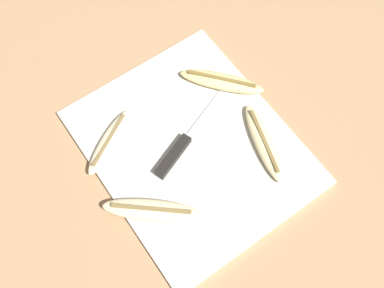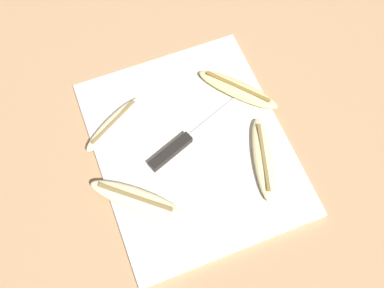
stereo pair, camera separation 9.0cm
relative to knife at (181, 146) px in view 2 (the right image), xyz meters
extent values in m
plane|color=tan|center=(0.01, 0.02, -0.02)|extent=(4.00, 4.00, 0.00)
cube|color=beige|center=(0.01, 0.02, -0.01)|extent=(0.46, 0.38, 0.01)
cube|color=black|center=(0.01, -0.02, 0.00)|extent=(0.05, 0.10, 0.02)
cube|color=#B7BABF|center=(-0.03, 0.09, -0.01)|extent=(0.07, 0.14, 0.00)
ellipsoid|color=#EDD689|center=(-0.08, 0.16, 0.00)|extent=(0.17, 0.15, 0.02)
cube|color=olive|center=(-0.08, 0.16, 0.02)|extent=(0.12, 0.10, 0.00)
ellipsoid|color=beige|center=(0.09, 0.14, 0.00)|extent=(0.18, 0.09, 0.02)
cube|color=olive|center=(0.09, 0.14, 0.01)|extent=(0.14, 0.05, 0.00)
ellipsoid|color=beige|center=(0.07, -0.12, 0.00)|extent=(0.16, 0.17, 0.02)
cube|color=olive|center=(0.07, -0.12, 0.01)|extent=(0.10, 0.12, 0.00)
ellipsoid|color=beige|center=(-0.10, -0.11, 0.00)|extent=(0.11, 0.15, 0.02)
cube|color=olive|center=(-0.10, -0.11, 0.01)|extent=(0.07, 0.11, 0.00)
camera|label=1|loc=(0.31, -0.19, 0.83)|focal=42.00mm
camera|label=2|loc=(0.35, -0.11, 0.83)|focal=42.00mm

